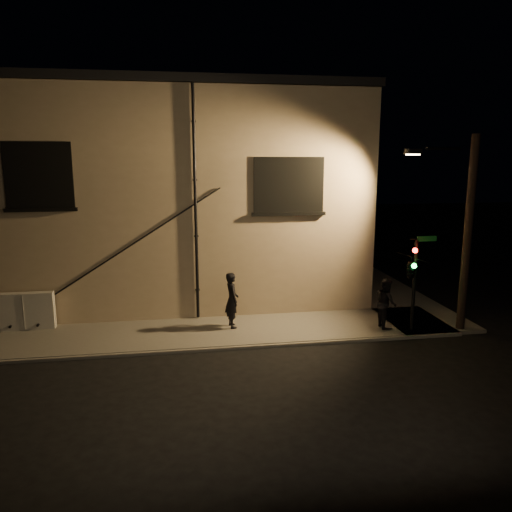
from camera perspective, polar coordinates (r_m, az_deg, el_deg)
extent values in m
plane|color=black|center=(16.26, 0.36, -10.40)|extent=(90.00, 90.00, 0.00)
cube|color=#58554F|center=(17.45, -10.37, -8.83)|extent=(20.00, 3.00, 0.12)
cube|color=#58554F|center=(25.32, 11.91, -2.52)|extent=(3.00, 16.00, 0.12)
cube|color=tan|center=(23.96, -10.45, 6.92)|extent=(16.00, 12.00, 8.50)
cube|color=black|center=(24.04, -10.84, 17.43)|extent=(16.20, 12.20, 0.30)
cube|color=black|center=(18.43, -23.57, 8.47)|extent=(2.20, 0.10, 2.20)
cube|color=black|center=(18.44, -23.56, 8.48)|extent=(1.98, 0.05, 1.98)
cube|color=black|center=(18.37, 3.78, 8.13)|extent=(2.60, 0.10, 2.00)
cube|color=#A5B28C|center=(18.39, 3.76, 8.13)|extent=(2.38, 0.05, 1.78)
cylinder|color=black|center=(17.91, -6.93, 5.77)|extent=(0.11, 0.11, 8.30)
cylinder|color=black|center=(18.15, -13.79, 1.43)|extent=(5.96, 0.04, 3.75)
cylinder|color=black|center=(18.13, -13.42, 1.63)|extent=(5.96, 0.04, 3.75)
cube|color=#B6B2AD|center=(19.09, -24.92, -5.73)|extent=(1.97, 0.33, 1.29)
imported|color=black|center=(17.46, -2.77, -5.05)|extent=(0.57, 0.78, 1.96)
imported|color=black|center=(18.05, 14.62, -5.18)|extent=(0.68, 0.87, 1.77)
cylinder|color=black|center=(17.91, 17.62, -3.23)|extent=(0.12, 0.12, 3.13)
imported|color=black|center=(17.55, 17.28, -1.26)|extent=(0.63, 1.92, 0.76)
sphere|color=#FF140C|center=(17.29, 17.72, 0.60)|extent=(0.17, 0.17, 0.17)
sphere|color=#14FF3F|center=(17.39, 17.62, -1.08)|extent=(0.17, 0.17, 0.17)
cube|color=#0C4C1E|center=(17.75, 18.94, 1.88)|extent=(0.70, 0.03, 0.18)
cylinder|color=black|center=(18.26, 23.03, 2.08)|extent=(0.28, 0.28, 6.74)
cylinder|color=black|center=(18.12, 20.63, 11.43)|extent=(1.71, 0.94, 0.10)
cube|color=black|center=(18.23, 17.52, 11.33)|extent=(0.55, 0.28, 0.18)
cube|color=#FFC672|center=(18.23, 17.50, 11.01)|extent=(0.42, 0.20, 0.04)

